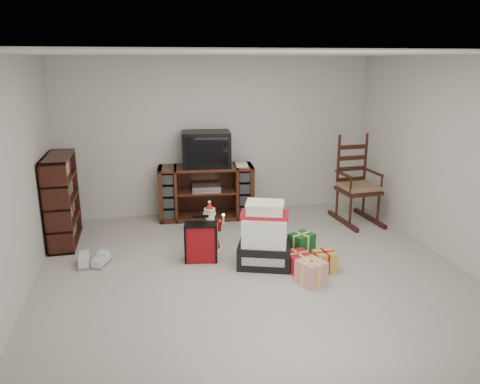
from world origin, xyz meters
The scene contains 13 objects.
room centered at (0.00, 0.00, 1.25)m, with size 5.01×5.01×2.51m.
tv_stand centered at (-0.24, 2.21, 0.42)m, with size 1.52×0.66×0.84m.
bookshelf centered at (-2.30, 1.59, 0.59)m, with size 0.33×1.00×1.22m.
rocking_chair centered at (2.02, 1.58, 0.48)m, with size 0.62×0.96×1.39m.
gift_pile centered at (0.18, 0.25, 0.35)m, with size 0.75×0.64×0.79m.
red_suitcase centered at (-0.55, 0.55, 0.25)m, with size 0.41×0.26×0.58m.
stocking centered at (0.36, 0.41, 0.31)m, with size 0.29×0.12×0.62m, color #0C720D, non-canonical shape.
teddy_bear centered at (0.20, 0.23, 0.16)m, with size 0.25×0.22×0.37m.
santa_figurine centered at (0.45, 0.89, 0.21)m, with size 0.26×0.25×0.54m.
mrs_claus_figurine centered at (-0.39, 0.87, 0.26)m, with size 0.32×0.31×0.67m.
sneaker_pair centered at (-1.88, 0.69, 0.06)m, with size 0.39×0.34×0.11m.
gift_cluster centered at (0.64, 0.02, 0.14)m, with size 0.61×0.94×0.28m.
crt_television centered at (-0.23, 2.21, 1.11)m, with size 0.79×0.60×0.54m.
Camera 1 is at (-1.24, -4.86, 2.44)m, focal length 35.00 mm.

